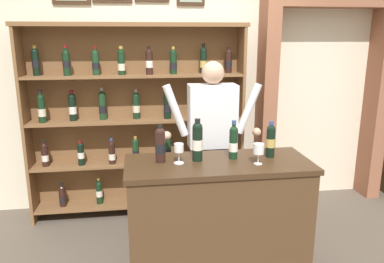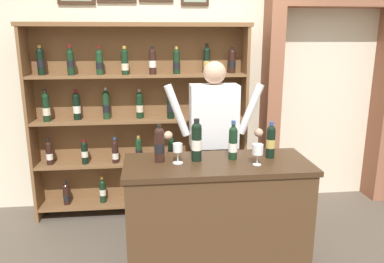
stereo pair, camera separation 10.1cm
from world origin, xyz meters
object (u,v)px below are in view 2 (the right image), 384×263
at_px(shopkeeper, 214,132).
at_px(wine_glass_spare, 178,149).
at_px(wine_shelf, 140,115).
at_px(wine_glass_center, 258,150).
at_px(tasting_bottle_chianti, 233,142).
at_px(tasting_bottle_vin_santo, 159,144).
at_px(tasting_bottle_riserva, 271,141).
at_px(tasting_bottle_grappa, 196,141).
at_px(tasting_counter, 216,221).

xyz_separation_m(shopkeeper, wine_glass_spare, (-0.37, -0.61, 0.04)).
bearing_deg(wine_shelf, wine_glass_center, -56.98).
bearing_deg(wine_shelf, tasting_bottle_chianti, -58.67).
height_order(tasting_bottle_vin_santo, tasting_bottle_riserva, tasting_bottle_vin_santo).
distance_m(shopkeeper, tasting_bottle_grappa, 0.62).
relative_size(tasting_bottle_chianti, wine_glass_center, 1.92).
distance_m(wine_shelf, tasting_bottle_grappa, 1.28).
height_order(wine_shelf, wine_glass_center, wine_shelf).
bearing_deg(tasting_bottle_vin_santo, tasting_bottle_grappa, -1.40).
height_order(tasting_bottle_vin_santo, wine_glass_spare, tasting_bottle_vin_santo).
bearing_deg(tasting_bottle_riserva, shopkeeper, 122.39).
xyz_separation_m(shopkeeper, tasting_bottle_riserva, (0.35, -0.55, 0.06)).
distance_m(wine_shelf, tasting_bottle_riserva, 1.57).
relative_size(wine_shelf, tasting_bottle_grappa, 6.97).
xyz_separation_m(tasting_counter, shopkeeper, (0.07, 0.62, 0.56)).
relative_size(tasting_counter, tasting_bottle_chianti, 4.65).
bearing_deg(wine_glass_center, tasting_bottle_riserva, 47.02).
distance_m(wine_shelf, tasting_bottle_vin_santo, 1.21).
height_order(tasting_bottle_vin_santo, tasting_bottle_grappa, tasting_bottle_grappa).
bearing_deg(shopkeeper, tasting_counter, -96.68).
relative_size(tasting_counter, tasting_bottle_riserva, 4.94).
relative_size(shopkeeper, wine_glass_center, 10.71).
bearing_deg(tasting_bottle_grappa, wine_shelf, 110.25).
xyz_separation_m(tasting_bottle_grappa, tasting_bottle_riserva, (0.58, 0.01, -0.02)).
relative_size(tasting_bottle_chianti, tasting_bottle_riserva, 1.06).
bearing_deg(tasting_bottle_grappa, shopkeeper, 67.97).
distance_m(tasting_bottle_chianti, wine_glass_center, 0.22).
height_order(shopkeeper, wine_glass_spare, shopkeeper).
bearing_deg(tasting_bottle_grappa, tasting_bottle_chianti, 1.42).
height_order(wine_glass_spare, wine_glass_center, wine_glass_center).
bearing_deg(tasting_bottle_grappa, wine_glass_spare, -161.73).
height_order(tasting_bottle_grappa, wine_glass_spare, tasting_bottle_grappa).
height_order(shopkeeper, tasting_bottle_vin_santo, shopkeeper).
xyz_separation_m(tasting_bottle_vin_santo, wine_glass_center, (0.71, -0.15, -0.02)).
bearing_deg(tasting_bottle_vin_santo, wine_glass_center, -12.24).
bearing_deg(tasting_counter, tasting_bottle_grappa, 160.69).
bearing_deg(tasting_bottle_riserva, wine_shelf, 130.65).
bearing_deg(tasting_bottle_chianti, tasting_counter, -154.26).
distance_m(tasting_bottle_riserva, wine_glass_center, 0.22).
bearing_deg(wine_shelf, shopkeeper, -43.51).
bearing_deg(tasting_counter, wine_shelf, 115.50).
distance_m(tasting_bottle_vin_santo, tasting_bottle_grappa, 0.28).
relative_size(tasting_bottle_chianti, wine_glass_spare, 1.98).
relative_size(tasting_bottle_riserva, wine_glass_center, 1.81).
bearing_deg(tasting_bottle_grappa, tasting_counter, -19.31).
bearing_deg(tasting_bottle_vin_santo, shopkeeper, 47.97).
distance_m(shopkeeper, wine_glass_center, 0.74).
relative_size(wine_shelf, tasting_bottle_chianti, 7.48).
bearing_deg(tasting_bottle_vin_santo, tasting_bottle_riserva, 0.25).
bearing_deg(tasting_bottle_vin_santo, tasting_bottle_chianti, 0.04).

